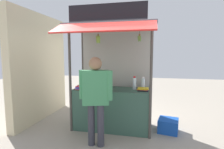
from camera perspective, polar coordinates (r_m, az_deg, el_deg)
ground_plane at (r=4.52m, az=0.00°, el=-16.99°), size 20.00×20.00×0.00m
stall_counter at (r=4.35m, az=0.00°, el=-11.06°), size 1.82×0.72×0.98m
stall_structure at (r=4.24m, az=0.28°, el=5.12°), size 2.02×1.53×2.82m
water_bottle_left at (r=4.45m, az=-9.27°, el=-2.79°), size 0.07×0.07×0.24m
water_bottle_back_right at (r=4.19m, az=7.31°, el=-2.84°), size 0.09×0.09×0.31m
water_bottle_mid_left at (r=4.27m, az=10.08°, el=-2.86°), size 0.08×0.08×0.29m
water_bottle_far_left at (r=4.53m, az=-7.98°, el=-2.32°), size 0.08×0.08×0.29m
magazine_stack_front_right at (r=4.02m, az=-2.27°, el=-4.88°), size 0.26×0.27×0.06m
magazine_stack_rear_center at (r=4.12m, az=-6.50°, el=-4.57°), size 0.21×0.27×0.07m
magazine_stack_far_right at (r=4.22m, az=-10.23°, el=-4.19°), size 0.19×0.26×0.09m
magazine_stack_mid_right at (r=4.09m, az=10.06°, el=-4.77°), size 0.28×0.29×0.06m
banana_bunch_rightmost at (r=3.77m, az=-4.52°, el=11.35°), size 0.11×0.11×0.31m
banana_bunch_inner_right at (r=3.62m, az=8.93°, el=11.58°), size 0.09×0.09×0.28m
vendor_person at (r=3.41m, az=-5.35°, el=-6.13°), size 0.67×0.35×1.75m
plastic_crate at (r=4.46m, az=17.81°, el=-15.52°), size 0.51×0.51×0.30m
neighbour_wall at (r=5.30m, az=-22.28°, el=2.20°), size 0.20×2.40×2.90m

